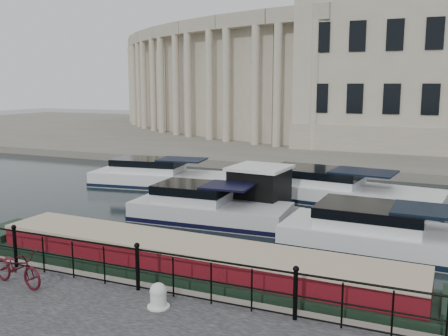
# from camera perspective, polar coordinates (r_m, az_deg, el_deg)

# --- Properties ---
(ground_plane) EXTENTS (160.00, 160.00, 0.00)m
(ground_plane) POSITION_cam_1_polar(r_m,az_deg,el_deg) (14.93, -4.91, -12.50)
(ground_plane) COLOR black
(ground_plane) RESTS_ON ground
(far_bank) EXTENTS (120.00, 42.00, 0.55)m
(far_bank) POSITION_cam_1_polar(r_m,az_deg,el_deg) (51.87, 15.84, 3.30)
(far_bank) COLOR #6B665B
(far_bank) RESTS_ON ground_plane
(railing) EXTENTS (24.14, 0.14, 1.22)m
(railing) POSITION_cam_1_polar(r_m,az_deg,el_deg) (12.70, -9.86, -10.85)
(railing) COLOR black
(railing) RESTS_ON near_quay
(civic_building) EXTENTS (53.55, 31.84, 16.85)m
(civic_building) POSITION_cam_1_polar(r_m,az_deg,el_deg) (47.51, 14.30, 11.00)
(civic_building) COLOR #ADA38C
(civic_building) RESTS_ON far_bank
(bicycle) EXTENTS (1.87, 0.89, 0.94)m
(bicycle) POSITION_cam_1_polar(r_m,az_deg,el_deg) (13.88, -22.56, -10.44)
(bicycle) COLOR #400B14
(bicycle) RESTS_ON near_quay
(mooring_bollard) EXTENTS (0.52, 0.52, 0.59)m
(mooring_bollard) POSITION_cam_1_polar(r_m,az_deg,el_deg) (11.84, -7.52, -14.29)
(mooring_bollard) COLOR silver
(mooring_bollard) RESTS_ON near_quay
(narrowboat) EXTENTS (15.66, 2.53, 1.57)m
(narrowboat) POSITION_cam_1_polar(r_m,az_deg,el_deg) (14.42, -3.58, -11.74)
(narrowboat) COLOR black
(narrowboat) RESTS_ON ground_plane
(harbour_hut) EXTENTS (3.45, 2.96, 2.20)m
(harbour_hut) POSITION_cam_1_polar(r_m,az_deg,el_deg) (21.70, 4.08, -2.82)
(harbour_hut) COLOR #6B665B
(harbour_hut) RESTS_ON ground_plane
(cabin_cruisers) EXTENTS (25.19, 10.35, 1.99)m
(cabin_cruisers) POSITION_cam_1_polar(r_m,az_deg,el_deg) (22.51, 9.52, -4.01)
(cabin_cruisers) COLOR silver
(cabin_cruisers) RESTS_ON ground_plane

